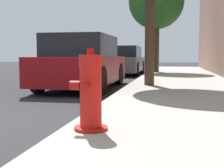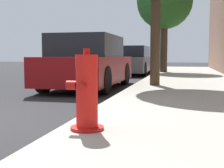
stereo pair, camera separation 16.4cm
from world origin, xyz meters
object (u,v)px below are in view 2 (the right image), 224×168
at_px(fire_hydrant, 87,93).
at_px(street_tree_far, 165,2).
at_px(parked_car_near, 89,63).
at_px(parked_car_mid, 131,61).

distance_m(fire_hydrant, street_tree_far, 12.87).
height_order(parked_car_near, street_tree_far, street_tree_far).
xyz_separation_m(fire_hydrant, parked_car_near, (-1.60, 5.24, 0.20)).
bearing_deg(street_tree_far, parked_car_near, -102.87).
bearing_deg(parked_car_near, parked_car_mid, 89.18).
bearing_deg(street_tree_far, parked_car_mid, -160.17).
bearing_deg(parked_car_near, street_tree_far, 77.13).
bearing_deg(fire_hydrant, street_tree_far, 89.73).
xyz_separation_m(parked_car_near, street_tree_far, (1.66, 7.26, 2.85)).
distance_m(fire_hydrant, parked_car_mid, 12.03).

